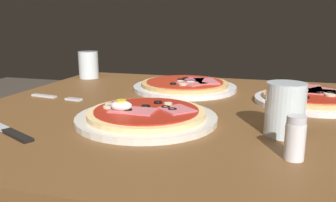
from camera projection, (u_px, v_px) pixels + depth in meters
dining_table at (192, 160)px, 0.84m from camera, size 1.01×0.89×0.76m
pizza_foreground at (146, 116)px, 0.71m from camera, size 0.29×0.29×0.05m
pizza_across_left at (185, 86)px, 1.02m from camera, size 0.30×0.30×0.03m
pizza_across_right at (311, 99)px, 0.86m from camera, size 0.27×0.27×0.03m
water_glass_near at (285, 113)px, 0.62m from camera, size 0.07×0.07×0.10m
water_glass_far at (89, 66)px, 1.21m from camera, size 0.07×0.07×0.09m
fork at (52, 97)px, 0.92m from camera, size 0.16×0.04×0.00m
knife at (8, 131)px, 0.64m from camera, size 0.18×0.10×0.01m
salt_shaker at (295, 138)px, 0.51m from camera, size 0.03×0.03×0.07m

